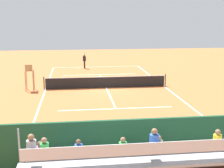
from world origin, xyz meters
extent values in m
plane|color=#BC6033|center=(0.00, 0.00, 0.00)|extent=(60.00, 60.00, 0.00)
cube|color=white|center=(0.00, -11.00, 0.00)|extent=(10.00, 0.10, 0.01)
cube|color=white|center=(0.00, 11.00, 0.00)|extent=(10.00, 0.10, 0.01)
cube|color=white|center=(-5.00, 0.00, 0.00)|extent=(0.10, 22.00, 0.01)
cube|color=white|center=(5.00, 0.00, 0.00)|extent=(0.10, 22.00, 0.01)
cube|color=white|center=(0.00, -6.05, 0.00)|extent=(7.50, 0.10, 0.01)
cube|color=white|center=(0.00, 6.05, 0.00)|extent=(7.50, 0.10, 0.01)
cube|color=white|center=(0.00, 0.00, 0.00)|extent=(0.10, 12.10, 0.01)
cube|color=white|center=(0.00, -11.00, 0.00)|extent=(0.10, 0.30, 0.01)
cube|color=black|center=(0.00, 0.00, 0.46)|extent=(10.00, 0.02, 0.91)
cube|color=white|center=(0.00, 0.00, 0.94)|extent=(10.00, 0.04, 0.06)
cylinder|color=#2D5133|center=(-5.10, 0.00, 0.54)|extent=(0.10, 0.10, 1.07)
cylinder|color=#2D5133|center=(5.10, 0.00, 0.54)|extent=(0.10, 0.10, 1.07)
cube|color=#1E4C2D|center=(0.00, 14.00, 1.00)|extent=(18.00, 0.16, 2.00)
cube|color=#9EA0A5|center=(0.00, 14.35, 0.23)|extent=(9.00, 0.10, 0.45)
cube|color=#9EA0A5|center=(0.00, 14.70, 0.41)|extent=(9.00, 0.80, 0.08)
cube|color=#9EA0A5|center=(0.00, 14.32, 0.23)|extent=(9.00, 0.04, 0.45)
cube|color=silver|center=(0.00, 14.80, 0.83)|extent=(8.60, 0.36, 0.04)
cube|color=silver|center=(0.00, 14.98, 1.03)|extent=(8.60, 0.03, 0.36)
cube|color=#9EA0A5|center=(0.00, 15.50, 0.86)|extent=(9.00, 0.80, 0.08)
cube|color=#9EA0A5|center=(0.00, 15.12, 0.68)|extent=(9.00, 0.04, 0.45)
cube|color=silver|center=(0.00, 15.60, 1.28)|extent=(8.60, 0.36, 0.04)
cube|color=silver|center=(0.00, 15.78, 1.48)|extent=(8.60, 0.03, 0.36)
cube|color=#9EA0A5|center=(0.00, 16.30, 1.31)|extent=(9.00, 0.80, 0.08)
cube|color=#9EA0A5|center=(0.00, 15.92, 1.12)|extent=(9.00, 0.04, 0.45)
cube|color=silver|center=(0.00, 16.40, 1.73)|extent=(8.60, 0.36, 0.04)
cube|color=silver|center=(0.00, 16.58, 1.93)|extent=(8.60, 0.03, 0.36)
cylinder|color=#9EA0A5|center=(4.50, 15.50, 1.18)|extent=(0.06, 0.06, 2.35)
cube|color=#2D2D33|center=(3.92, 14.63, 0.87)|extent=(0.32, 0.40, 0.12)
cylinder|color=pink|center=(3.92, 14.75, 1.16)|extent=(0.30, 0.30, 0.45)
sphere|color=brown|center=(3.92, 14.75, 1.48)|extent=(0.20, 0.20, 0.20)
cube|color=#2D2D33|center=(3.98, 16.23, 1.77)|extent=(0.32, 0.40, 0.12)
cylinder|color=#9399A3|center=(3.98, 16.35, 2.06)|extent=(0.30, 0.30, 0.45)
sphere|color=#8C6647|center=(3.98, 16.35, 2.38)|extent=(0.20, 0.20, 0.20)
cube|color=#2D2D33|center=(0.19, 16.23, 1.77)|extent=(0.32, 0.40, 0.12)
cylinder|color=blue|center=(0.19, 16.35, 2.06)|extent=(0.30, 0.30, 0.45)
sphere|color=#8C6647|center=(0.19, 16.35, 2.38)|extent=(0.20, 0.20, 0.20)
cube|color=#2D2D33|center=(-2.32, 15.43, 1.32)|extent=(0.32, 0.40, 0.12)
cylinder|color=yellow|center=(-2.32, 15.55, 1.60)|extent=(0.30, 0.30, 0.45)
sphere|color=#8C6647|center=(-2.32, 15.55, 1.93)|extent=(0.20, 0.20, 0.20)
cube|color=#2D2D33|center=(2.56, 14.63, 0.87)|extent=(0.32, 0.40, 0.12)
cylinder|color=blue|center=(2.56, 14.75, 1.16)|extent=(0.30, 0.30, 0.45)
sphere|color=brown|center=(2.56, 14.75, 1.48)|extent=(0.20, 0.20, 0.20)
cube|color=#2D2D33|center=(-0.42, 14.63, 0.87)|extent=(0.32, 0.40, 0.12)
cylinder|color=#9399A3|center=(-0.42, 14.75, 1.16)|extent=(0.30, 0.30, 0.45)
sphere|color=#8C6647|center=(-0.42, 14.75, 1.48)|extent=(0.20, 0.20, 0.20)
cube|color=#2D2D33|center=(0.94, 14.63, 0.87)|extent=(0.32, 0.40, 0.12)
cylinder|color=green|center=(0.94, 14.75, 1.16)|extent=(0.30, 0.30, 0.45)
sphere|color=#8C6647|center=(0.94, 14.75, 1.48)|extent=(0.20, 0.20, 0.20)
cube|color=#2D2D33|center=(3.69, 15.43, 1.32)|extent=(0.32, 0.40, 0.12)
cylinder|color=green|center=(3.69, 15.55, 1.60)|extent=(0.30, 0.30, 0.45)
sphere|color=#8C6647|center=(3.69, 15.55, 1.93)|extent=(0.20, 0.20, 0.20)
cylinder|color=#A88456|center=(5.90, -0.16, 0.80)|extent=(0.07, 0.07, 1.60)
cylinder|color=#A88456|center=(6.50, -0.16, 0.80)|extent=(0.07, 0.07, 1.60)
cylinder|color=#A88456|center=(5.90, 0.44, 0.80)|extent=(0.07, 0.07, 1.60)
cylinder|color=#A88456|center=(6.50, 0.44, 0.80)|extent=(0.07, 0.07, 1.60)
cube|color=#A88456|center=(6.20, 0.14, 1.63)|extent=(0.56, 0.56, 0.06)
cube|color=#A88456|center=(6.20, 0.38, 1.90)|extent=(0.56, 0.06, 0.48)
cube|color=#A88456|center=(5.94, 0.14, 1.78)|extent=(0.04, 0.48, 0.04)
cube|color=#A88456|center=(6.46, 0.14, 1.78)|extent=(0.04, 0.48, 0.04)
cube|color=#234C2D|center=(-2.39, 13.20, 0.45)|extent=(1.80, 0.40, 0.05)
cylinder|color=#234C2D|center=(-3.14, 13.20, 0.23)|extent=(0.06, 0.06, 0.45)
cylinder|color=#234C2D|center=(-1.64, 13.20, 0.23)|extent=(0.06, 0.06, 0.45)
cube|color=#234C2D|center=(-2.39, 13.38, 0.75)|extent=(1.80, 0.04, 0.36)
cube|color=#334C8C|center=(-0.89, 13.40, 0.18)|extent=(0.90, 0.36, 0.36)
cylinder|color=black|center=(1.44, -10.17, 0.42)|extent=(0.14, 0.14, 0.85)
cylinder|color=black|center=(1.40, -9.96, 0.42)|extent=(0.14, 0.14, 0.85)
cylinder|color=black|center=(1.42, -10.06, 1.15)|extent=(0.41, 0.41, 0.60)
sphere|color=beige|center=(1.42, -10.06, 1.56)|extent=(0.22, 0.22, 0.22)
cylinder|color=beige|center=(1.39, -9.85, 1.65)|extent=(0.26, 0.13, 0.55)
cylinder|color=beige|center=(1.46, -10.28, 1.18)|extent=(0.10, 0.10, 0.50)
cylinder|color=black|center=(2.01, -9.48, 0.01)|extent=(0.07, 0.28, 0.03)
torus|color=#D8CC4C|center=(2.05, -9.75, 0.01)|extent=(0.35, 0.35, 0.02)
cylinder|color=white|center=(2.05, -9.75, 0.01)|extent=(0.25, 0.25, 0.00)
sphere|color=#CCDB33|center=(1.69, -7.54, 0.03)|extent=(0.07, 0.07, 0.07)
sphere|color=#CCDB33|center=(2.77, -7.17, 0.03)|extent=(0.07, 0.07, 0.07)
camera|label=1|loc=(2.66, 25.34, 5.94)|focal=50.00mm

